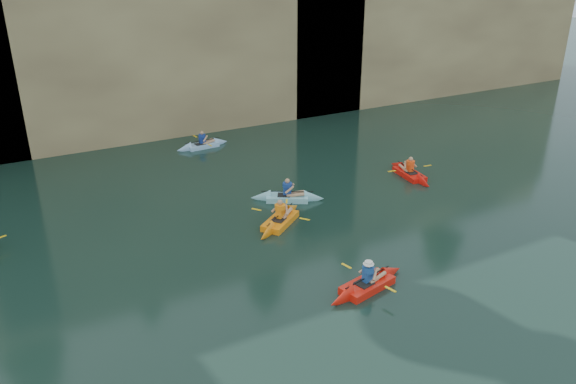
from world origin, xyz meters
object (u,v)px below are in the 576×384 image
main_kayaker (367,284)px  kayaker_ltblue_near (287,197)px  kayaker_orange (280,220)px  kayaker_red_far (410,173)px

main_kayaker → kayaker_ltblue_near: size_ratio=1.09×
main_kayaker → kayaker_ltblue_near: 7.49m
main_kayaker → kayaker_orange: kayaker_orange is taller
kayaker_orange → kayaker_ltblue_near: 2.33m
kayaker_orange → kayaker_red_far: size_ratio=0.94×
main_kayaker → kayaker_orange: size_ratio=1.07×
main_kayaker → kayaker_red_far: 10.45m
main_kayaker → kayaker_ltblue_near: bearing=69.1°
main_kayaker → kayaker_red_far: (7.70, 7.06, -0.01)m
kayaker_orange → kayaker_red_far: 8.10m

